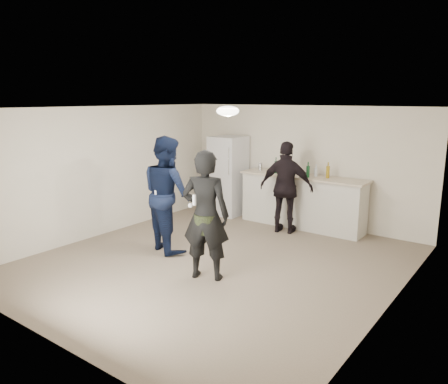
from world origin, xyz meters
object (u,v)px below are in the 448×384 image
Objects in this scene: spectator at (286,188)px; woman at (206,215)px; fridge at (228,176)px; man at (168,194)px; counter at (302,202)px; shaker at (260,167)px.

woman is at bearing 80.95° from spectator.
man is (0.57, -2.60, 0.11)m from fridge.
counter is at bearing -110.92° from woman.
man is at bearing -95.18° from shaker.
counter is at bearing -94.98° from man.
spectator reaches higher than fridge.
shaker is at bearing 179.71° from counter.
counter is 1.42× the size of spectator.
counter is 1.44× the size of fridge.
shaker is (0.82, 0.08, 0.28)m from fridge.
shaker is 2.69m from man.
shaker is (-1.03, 0.01, 0.65)m from counter.
fridge is at bearing -57.05° from man.
man is at bearing 48.80° from spectator.
shaker is at bearing -74.67° from man.
fridge is 0.89× the size of man.
spectator is at bearing -30.09° from shaker.
woman is at bearing -89.00° from counter.
counter is at bearing -111.15° from spectator.
counter is 3.29m from woman.
man is at bearing -77.56° from fridge.
man is (-1.27, -2.67, 0.49)m from counter.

